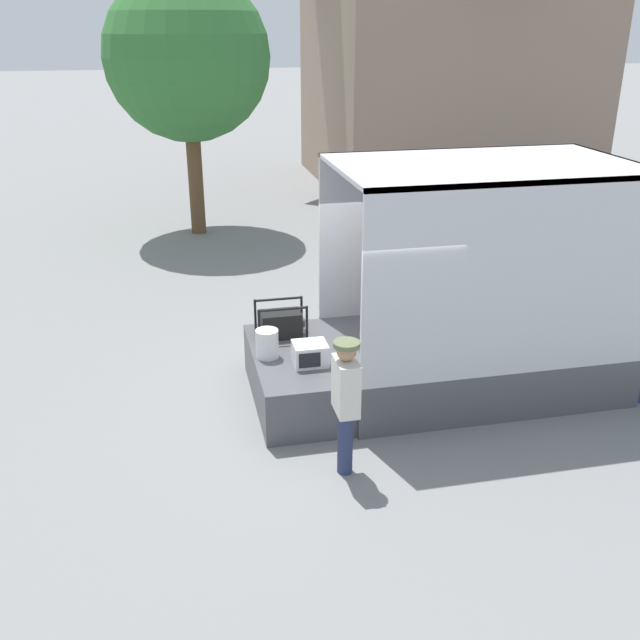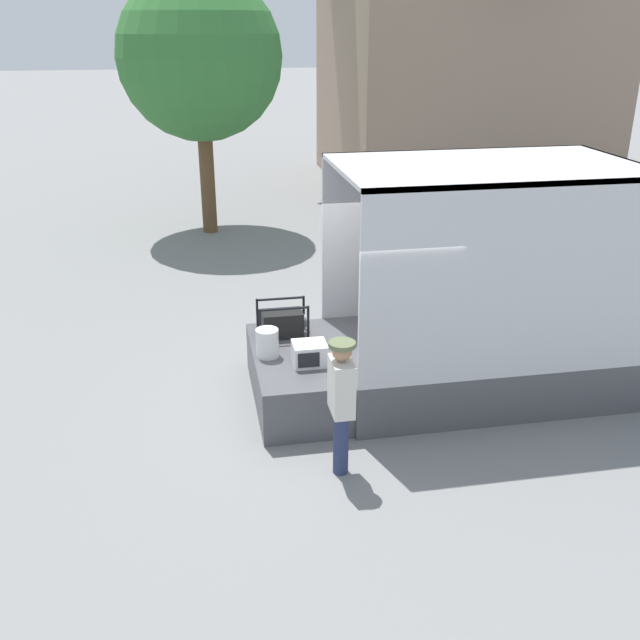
% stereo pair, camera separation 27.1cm
% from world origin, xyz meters
% --- Properties ---
extents(ground_plane, '(160.00, 160.00, 0.00)m').
position_xyz_m(ground_plane, '(0.00, 0.00, 0.00)').
color(ground_plane, gray).
extents(box_truck, '(6.23, 2.41, 3.21)m').
position_xyz_m(box_truck, '(3.78, 0.00, 1.02)').
color(box_truck, navy).
rests_on(box_truck, ground).
extents(tailgate_deck, '(1.17, 2.29, 0.72)m').
position_xyz_m(tailgate_deck, '(-0.58, 0.00, 0.36)').
color(tailgate_deck, '#4C4C51').
rests_on(tailgate_deck, ground).
extents(microwave, '(0.44, 0.40, 0.30)m').
position_xyz_m(microwave, '(-0.45, -0.36, 0.87)').
color(microwave, white).
rests_on(microwave, tailgate_deck).
extents(portable_generator, '(0.72, 0.44, 0.51)m').
position_xyz_m(portable_generator, '(-0.66, 0.63, 0.91)').
color(portable_generator, black).
rests_on(portable_generator, tailgate_deck).
extents(orange_bucket, '(0.31, 0.31, 0.39)m').
position_xyz_m(orange_bucket, '(-0.98, -0.03, 0.92)').
color(orange_bucket, silver).
rests_on(orange_bucket, tailgate_deck).
extents(worker_person, '(0.30, 0.44, 1.68)m').
position_xyz_m(worker_person, '(-0.34, -1.83, 1.03)').
color(worker_person, navy).
rests_on(worker_person, ground).
extents(house_backdrop, '(8.23, 7.91, 9.15)m').
position_xyz_m(house_backdrop, '(6.80, 13.97, 4.66)').
color(house_backdrop, gray).
rests_on(house_backdrop, ground).
extents(street_tree, '(3.86, 3.86, 6.11)m').
position_xyz_m(street_tree, '(-1.41, 9.07, 4.17)').
color(street_tree, brown).
rests_on(street_tree, ground).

